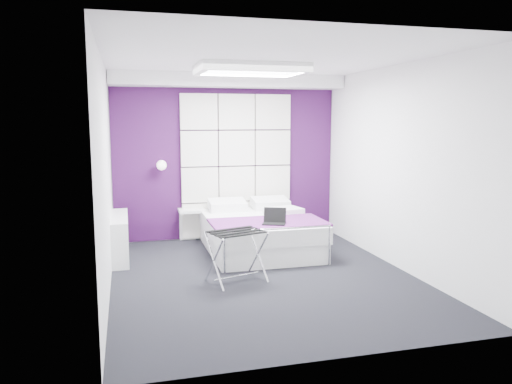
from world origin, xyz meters
TOP-DOWN VIEW (x-y plane):
  - floor at (0.00, 0.00)m, footprint 4.40×4.40m
  - ceiling at (0.00, 0.00)m, footprint 4.40×4.40m
  - wall_back at (0.00, 2.20)m, footprint 3.60×0.00m
  - wall_left at (-1.80, 0.00)m, footprint 0.00×4.40m
  - wall_right at (1.80, 0.00)m, footprint 0.00×4.40m
  - accent_wall at (0.00, 2.19)m, footprint 3.58×0.02m
  - soffit at (0.00, 1.95)m, footprint 3.58×0.50m
  - headboard at (0.15, 2.14)m, footprint 1.80×0.08m
  - skylight at (0.00, 0.60)m, footprint 1.36×0.86m
  - wall_lamp at (-1.05, 2.06)m, footprint 0.15×0.15m
  - radiator at (-1.69, 1.30)m, footprint 0.22×1.20m
  - bed at (0.27, 1.20)m, footprint 1.56×1.88m
  - nightstand at (-0.60, 2.02)m, footprint 0.41×0.32m
  - luggage_rack at (-0.35, -0.10)m, footprint 0.62×0.46m
  - laptop at (0.30, 0.57)m, footprint 0.30×0.22m

SIDE VIEW (x-z plane):
  - floor at x=0.00m, z-range 0.00..0.00m
  - bed at x=0.27m, z-range -0.05..0.61m
  - radiator at x=-1.69m, z-range 0.00..0.60m
  - luggage_rack at x=-0.35m, z-range 0.00..0.61m
  - nightstand at x=-0.60m, z-range 0.47..0.52m
  - laptop at x=0.30m, z-range 0.47..0.69m
  - headboard at x=0.15m, z-range 0.02..2.32m
  - wall_lamp at x=-1.05m, z-range 1.15..1.29m
  - wall_left at x=-1.80m, z-range -0.90..3.50m
  - wall_right at x=1.80m, z-range -0.90..3.50m
  - accent_wall at x=0.00m, z-range 0.01..2.59m
  - wall_back at x=0.00m, z-range -0.50..3.10m
  - soffit at x=0.00m, z-range 2.40..2.60m
  - skylight at x=0.00m, z-range 2.49..2.61m
  - ceiling at x=0.00m, z-range 2.60..2.60m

